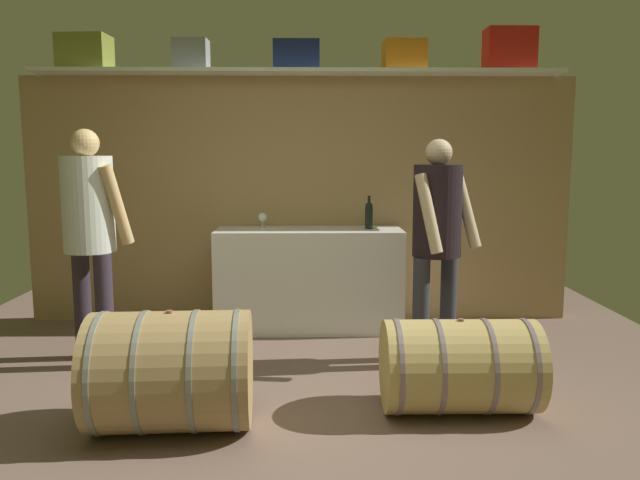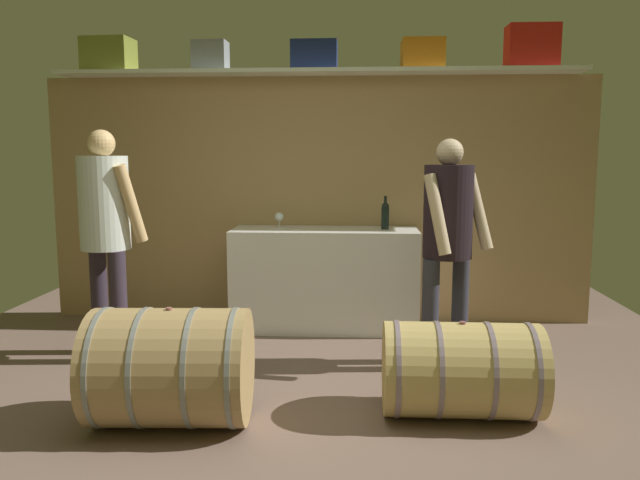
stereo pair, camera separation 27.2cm
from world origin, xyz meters
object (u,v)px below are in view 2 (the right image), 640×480
(toolcase_navy, at_px, (314,55))
(wine_barrel_far, at_px, (171,367))
(work_cabinet, at_px, (325,279))
(winemaker_pouring, at_px, (448,229))
(wine_bottle_dark, at_px, (385,215))
(toolcase_orange, at_px, (422,55))
(toolcase_red, at_px, (532,47))
(wine_glass, at_px, (279,217))
(wine_barrel_near, at_px, (461,370))
(visitor_tasting, at_px, (106,220))
(toolcase_grey, at_px, (210,56))
(toolcase_olive, at_px, (109,55))

(toolcase_navy, height_order, wine_barrel_far, toolcase_navy)
(work_cabinet, height_order, wine_barrel_far, work_cabinet)
(winemaker_pouring, bearing_deg, work_cabinet, -81.64)
(wine_bottle_dark, bearing_deg, toolcase_orange, 27.57)
(toolcase_navy, height_order, toolcase_red, toolcase_red)
(toolcase_red, distance_m, winemaker_pouring, 1.97)
(wine_glass, xyz_separation_m, wine_barrel_far, (-0.35, -2.08, -0.63))
(wine_barrel_near, distance_m, visitor_tasting, 2.71)
(wine_glass, height_order, wine_barrel_far, wine_glass)
(toolcase_navy, bearing_deg, winemaker_pouring, -46.65)
(toolcase_grey, relative_size, wine_bottle_dark, 1.02)
(toolcase_olive, xyz_separation_m, wine_barrel_far, (1.15, -2.18, -2.04))
(toolcase_olive, xyz_separation_m, wine_bottle_dark, (2.42, -0.16, -1.37))
(visitor_tasting, bearing_deg, toolcase_red, 59.22)
(toolcase_grey, relative_size, toolcase_red, 0.70)
(wine_barrel_near, xyz_separation_m, visitor_tasting, (-2.44, 0.91, 0.76))
(toolcase_orange, distance_m, work_cabinet, 2.09)
(toolcase_olive, relative_size, toolcase_red, 0.99)
(wine_bottle_dark, bearing_deg, wine_barrel_near, -78.55)
(toolcase_navy, xyz_separation_m, toolcase_red, (1.83, 0.00, 0.05))
(toolcase_red, height_order, wine_glass, toolcase_red)
(toolcase_orange, xyz_separation_m, wine_barrel_near, (0.07, -1.97, -2.07))
(work_cabinet, distance_m, visitor_tasting, 1.88)
(winemaker_pouring, relative_size, visitor_tasting, 0.96)
(toolcase_orange, height_order, winemaker_pouring, toolcase_orange)
(toolcase_red, relative_size, wine_barrel_near, 0.47)
(toolcase_red, bearing_deg, wine_barrel_near, -113.39)
(wine_glass, relative_size, wine_barrel_near, 0.15)
(toolcase_orange, distance_m, toolcase_red, 0.91)
(toolcase_navy, height_order, visitor_tasting, toolcase_navy)
(toolcase_grey, bearing_deg, wine_glass, -7.60)
(winemaker_pouring, bearing_deg, toolcase_navy, -83.83)
(wine_glass, bearing_deg, toolcase_orange, 4.71)
(wine_glass, distance_m, visitor_tasting, 1.50)
(work_cabinet, distance_m, wine_glass, 0.67)
(wine_glass, bearing_deg, wine_barrel_far, -99.51)
(toolcase_red, height_order, visitor_tasting, toolcase_red)
(toolcase_orange, bearing_deg, wine_barrel_far, -127.07)
(wine_glass, height_order, wine_barrel_near, wine_glass)
(toolcase_navy, xyz_separation_m, wine_glass, (-0.30, -0.10, -1.39))
(toolcase_olive, height_order, toolcase_red, toolcase_red)
(wine_barrel_near, bearing_deg, toolcase_navy, 116.52)
(toolcase_red, bearing_deg, toolcase_navy, 179.75)
(toolcase_grey, relative_size, wine_barrel_far, 0.32)
(toolcase_grey, distance_m, winemaker_pouring, 2.60)
(wine_glass, bearing_deg, toolcase_grey, 170.48)
(toolcase_grey, height_order, toolcase_orange, toolcase_grey)
(visitor_tasting, bearing_deg, wine_barrel_near, 20.84)
(toolcase_orange, xyz_separation_m, wine_glass, (-1.22, -0.10, -1.39))
(visitor_tasting, bearing_deg, wine_bottle_dark, 64.86)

